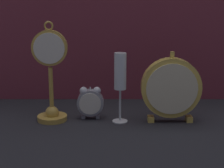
{
  "coord_description": "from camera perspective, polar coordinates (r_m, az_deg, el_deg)",
  "views": [
    {
      "loc": [
        0.0,
        -1.11,
        0.41
      ],
      "look_at": [
        0.0,
        0.08,
        0.12
      ],
      "focal_mm": 60.0,
      "sensor_mm": 36.0,
      "label": 1
    }
  ],
  "objects": [
    {
      "name": "fabric_backdrop_drape",
      "position": [
        1.44,
        0.0,
        10.01
      ],
      "size": [
        1.63,
        0.01,
        0.64
      ],
      "primitive_type": "cube",
      "color": "brown",
      "rests_on": "ground_plane"
    },
    {
      "name": "mantel_clock_silver",
      "position": [
        1.22,
        8.99,
        -0.62
      ],
      "size": [
        0.19,
        0.04,
        0.23
      ],
      "color": "gold",
      "rests_on": "ground_plane"
    },
    {
      "name": "alarm_clock_twin_bell",
      "position": [
        1.25,
        -3.32,
        -2.65
      ],
      "size": [
        0.09,
        0.03,
        0.11
      ],
      "color": "gray",
      "rests_on": "ground_plane"
    },
    {
      "name": "champagne_flute",
      "position": [
        1.19,
        1.26,
        1.17
      ],
      "size": [
        0.05,
        0.05,
        0.23
      ],
      "color": "silver",
      "rests_on": "ground_plane"
    },
    {
      "name": "ground_plane",
      "position": [
        1.18,
        -0.0,
        -6.61
      ],
      "size": [
        4.0,
        4.0,
        0.0
      ],
      "primitive_type": "plane",
      "color": "#232328"
    },
    {
      "name": "pocket_watch_on_stand",
      "position": [
        1.23,
        -9.31,
        0.53
      ],
      "size": [
        0.11,
        0.1,
        0.33
      ],
      "color": "gold",
      "rests_on": "ground_plane"
    }
  ]
}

